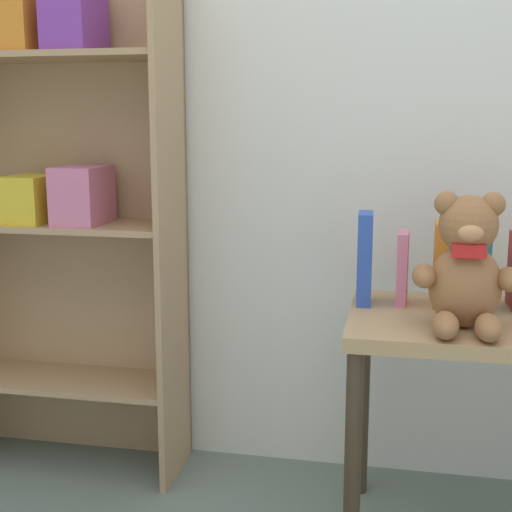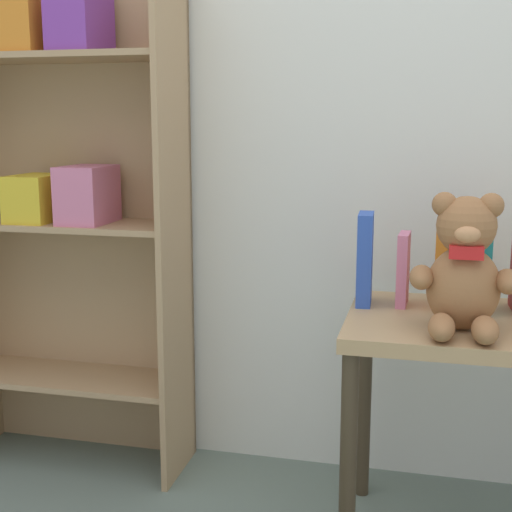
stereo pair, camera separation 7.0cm
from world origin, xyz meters
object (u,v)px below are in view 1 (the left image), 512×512
Objects in this scene: teddy_bear at (466,268)px; book_standing_blue at (365,258)px; display_table at (460,356)px; book_standing_orange at (441,264)px; bookshelf_side at (65,192)px; book_standing_pink at (403,268)px; book_standing_teal at (482,264)px.

teddy_bear reaches higher than book_standing_blue.
teddy_bear is (-0.01, -0.11, 0.25)m from display_table.
teddy_bear is 1.45× the size of book_standing_orange.
book_standing_pink is (1.03, -0.15, -0.17)m from bookshelf_side.
bookshelf_side reaches higher than display_table.
book_standing_teal is at bearing -2.01° from book_standing_blue.
display_table is 2.79× the size of book_standing_orange.
book_standing_pink is (-0.15, 0.10, 0.20)m from display_table.
book_standing_orange is (-0.05, 0.10, 0.21)m from display_table.
teddy_bear reaches higher than display_table.
book_standing_orange is at bearing 115.45° from display_table.
bookshelf_side is 0.95m from book_standing_blue.
bookshelf_side reaches higher than book_standing_orange.
display_table is at bearing -63.78° from book_standing_orange.
teddy_bear is 1.36× the size of book_standing_teal.
book_standing_teal is (0.06, 0.20, -0.03)m from teddy_bear.
book_standing_blue is 0.20m from book_standing_orange.
display_table is 0.35m from book_standing_blue.
bookshelf_side is 6.42× the size of book_standing_blue.
book_standing_orange is (-0.04, 0.21, -0.04)m from teddy_bear.
book_standing_teal is at bearing -7.04° from book_standing_orange.
teddy_bear is 0.22m from book_standing_orange.
display_table is 0.24m from book_standing_orange.
book_standing_pink is at bearing -8.33° from bookshelf_side.
book_standing_teal is at bearing 61.30° from display_table.
book_standing_blue is 1.10× the size of book_standing_orange.
teddy_bear is 1.32× the size of book_standing_blue.
teddy_bear is at bearing -16.94° from bookshelf_side.
book_standing_teal is (0.30, 0.00, -0.00)m from book_standing_blue.
bookshelf_side is 1.24m from book_standing_teal.
book_standing_blue reaches higher than book_standing_orange.
book_standing_teal is at bearing -0.03° from book_standing_pink.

